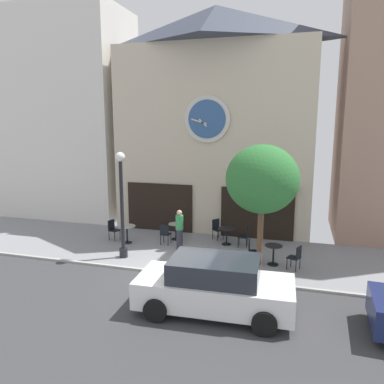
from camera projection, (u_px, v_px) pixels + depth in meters
The scene contains 17 objects.
ground_plane at pixel (167, 286), 12.19m from camera, with size 29.15×11.65×0.13m.
clock_building at pixel (215, 118), 18.06m from camera, with size 9.31×4.30×10.46m.
neighbor_building_left at pixel (69, 116), 20.97m from camera, with size 6.75×4.23×11.03m.
street_lamp at pixel (122, 205), 14.29m from camera, with size 0.36×0.36×4.11m.
street_tree at pixel (262, 180), 12.13m from camera, with size 2.37×2.14×4.52m.
cafe_table_leftmost at pixel (127, 231), 16.27m from camera, with size 0.74×0.74×0.77m.
cafe_table_near_door at pixel (176, 229), 16.78m from camera, with size 0.66×0.66×0.73m.
cafe_table_center_right at pixel (227, 233), 16.07m from camera, with size 0.76×0.76×0.73m.
cafe_table_near_curb at pixel (273, 252), 13.80m from camera, with size 0.64×0.64×0.75m.
cafe_chair_near_tree at pixel (296, 256), 13.29m from camera, with size 0.52×0.52×0.90m.
cafe_chair_mid_row at pixel (165, 233), 16.06m from camera, with size 0.41×0.41×0.90m.
cafe_chair_near_lamp at pixel (252, 250), 13.96m from camera, with size 0.46×0.46×0.90m.
cafe_chair_right_end at pixel (217, 228), 16.83m from camera, with size 0.56×0.56×0.90m.
cafe_chair_under_awning at pixel (113, 228), 16.72m from camera, with size 0.50×0.50×0.90m.
cafe_chair_facing_wall at pixel (245, 235), 15.75m from camera, with size 0.41×0.41×0.90m.
pedestrian_green at pixel (179, 229), 15.42m from camera, with size 0.43×0.43×1.67m.
parked_car_white at pixel (215, 286), 10.36m from camera, with size 4.37×2.16×1.55m.
Camera 1 is at (3.92, -11.56, 5.24)m, focal length 35.09 mm.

